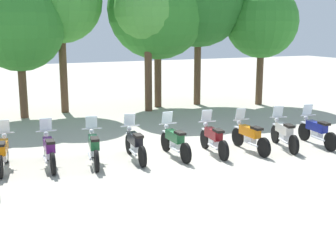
{
  "coord_description": "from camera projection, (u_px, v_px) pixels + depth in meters",
  "views": [
    {
      "loc": [
        -6.01,
        -12.87,
        4.07
      ],
      "look_at": [
        0.0,
        0.5,
        0.9
      ],
      "focal_mm": 49.11,
      "sensor_mm": 36.0,
      "label": 1
    }
  ],
  "objects": [
    {
      "name": "ground_plane",
      "position": [
        174.0,
        156.0,
        14.74
      ],
      "size": [
        80.0,
        80.0,
        0.0
      ],
      "primitive_type": "plane",
      "color": "#ADA899"
    },
    {
      "name": "motorcycle_0",
      "position": [
        3.0,
        152.0,
        13.28
      ],
      "size": [
        0.72,
        2.17,
        1.37
      ],
      "rotation": [
        0.0,
        0.0,
        1.39
      ],
      "color": "black",
      "rests_on": "ground_plane"
    },
    {
      "name": "motorcycle_1",
      "position": [
        49.0,
        150.0,
        13.55
      ],
      "size": [
        0.62,
        2.19,
        1.37
      ],
      "rotation": [
        0.0,
        0.0,
        1.51
      ],
      "color": "black",
      "rests_on": "ground_plane"
    },
    {
      "name": "motorcycle_2",
      "position": [
        94.0,
        147.0,
        13.85
      ],
      "size": [
        0.72,
        2.17,
        1.37
      ],
      "rotation": [
        0.0,
        0.0,
        1.4
      ],
      "color": "black",
      "rests_on": "ground_plane"
    },
    {
      "name": "motorcycle_3",
      "position": [
        135.0,
        144.0,
        14.26
      ],
      "size": [
        0.62,
        2.19,
        1.37
      ],
      "rotation": [
        0.0,
        0.0,
        1.49
      ],
      "color": "black",
      "rests_on": "ground_plane"
    },
    {
      "name": "motorcycle_4",
      "position": [
        175.0,
        141.0,
        14.61
      ],
      "size": [
        0.62,
        2.19,
        1.37
      ],
      "rotation": [
        0.0,
        0.0,
        1.56
      ],
      "color": "black",
      "rests_on": "ground_plane"
    },
    {
      "name": "motorcycle_5",
      "position": [
        213.0,
        138.0,
        14.93
      ],
      "size": [
        0.65,
        2.19,
        1.37
      ],
      "rotation": [
        0.0,
        0.0,
        1.45
      ],
      "color": "black",
      "rests_on": "ground_plane"
    },
    {
      "name": "motorcycle_6",
      "position": [
        250.0,
        136.0,
        15.27
      ],
      "size": [
        0.62,
        2.19,
        1.37
      ],
      "rotation": [
        0.0,
        0.0,
        1.56
      ],
      "color": "black",
      "rests_on": "ground_plane"
    },
    {
      "name": "motorcycle_7",
      "position": [
        284.0,
        133.0,
        15.66
      ],
      "size": [
        0.82,
        2.14,
        1.37
      ],
      "rotation": [
        0.0,
        0.0,
        1.31
      ],
      "color": "black",
      "rests_on": "ground_plane"
    },
    {
      "name": "motorcycle_8",
      "position": [
        316.0,
        131.0,
        16.02
      ],
      "size": [
        0.66,
        2.19,
        1.37
      ],
      "rotation": [
        0.0,
        0.0,
        1.45
      ],
      "color": "black",
      "rests_on": "ground_plane"
    },
    {
      "name": "tree_2",
      "position": [
        19.0,
        26.0,
        20.14
      ],
      "size": [
        4.02,
        4.02,
        6.14
      ],
      "color": "brown",
      "rests_on": "ground_plane"
    },
    {
      "name": "tree_3",
      "position": [
        60.0,
        1.0,
        21.25
      ],
      "size": [
        3.91,
        3.91,
        7.21
      ],
      "color": "brown",
      "rests_on": "ground_plane"
    },
    {
      "name": "tree_4",
      "position": [
        148.0,
        9.0,
        21.69
      ],
      "size": [
        3.22,
        3.22,
        6.54
      ],
      "color": "brown",
      "rests_on": "ground_plane"
    },
    {
      "name": "tree_5",
      "position": [
        158.0,
        9.0,
        22.83
      ],
      "size": [
        5.02,
        5.02,
        7.46
      ],
      "color": "brown",
      "rests_on": "ground_plane"
    },
    {
      "name": "tree_7",
      "position": [
        262.0,
        22.0,
        23.73
      ],
      "size": [
        3.77,
        3.77,
        6.23
      ],
      "color": "brown",
      "rests_on": "ground_plane"
    }
  ]
}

